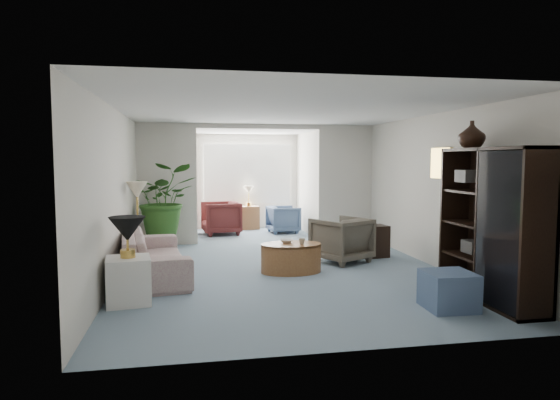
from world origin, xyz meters
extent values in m
plane|color=#89A1B5|center=(0.00, 0.00, 0.00)|extent=(6.00, 6.00, 0.00)
plane|color=#89A1B5|center=(0.00, 4.10, 0.00)|extent=(2.60, 2.60, 0.00)
cube|color=silver|center=(-1.90, 3.00, 1.25)|extent=(1.20, 0.12, 2.50)
cube|color=silver|center=(1.90, 3.00, 1.25)|extent=(1.20, 0.12, 2.50)
cube|color=silver|center=(0.00, 3.00, 2.45)|extent=(2.60, 0.12, 0.10)
cube|color=white|center=(0.00, 5.18, 1.40)|extent=(2.20, 0.02, 1.50)
cube|color=white|center=(0.00, 5.15, 1.40)|extent=(2.20, 0.02, 1.50)
cube|color=beige|center=(2.46, -0.10, 1.70)|extent=(0.04, 0.50, 0.40)
imported|color=beige|center=(-1.99, 0.27, 0.33)|extent=(1.19, 2.39, 0.67)
cube|color=white|center=(-2.19, -1.08, 0.28)|extent=(0.58, 0.58, 0.57)
cone|color=black|center=(-2.19, -1.08, 0.92)|extent=(0.44, 0.44, 0.30)
cone|color=#F7EBC4|center=(-2.31, 1.25, 1.25)|extent=(0.36, 0.36, 0.28)
cylinder|color=olive|center=(0.10, 0.18, 0.23)|extent=(1.18, 1.18, 0.45)
imported|color=white|center=(0.05, 0.28, 0.48)|extent=(0.26, 0.26, 0.05)
imported|color=#BAB3A3|center=(0.25, 0.08, 0.50)|extent=(0.13, 0.13, 0.09)
imported|color=#5E564A|center=(1.11, 0.79, 0.39)|extent=(1.13, 1.14, 0.77)
cube|color=black|center=(1.81, 1.09, 0.29)|extent=(0.53, 0.44, 0.57)
cube|color=black|center=(2.23, -1.76, 0.95)|extent=(0.46, 1.72, 1.91)
imported|color=black|center=(2.23, -1.26, 2.09)|extent=(0.35, 0.35, 0.36)
cube|color=slate|center=(1.54, -1.99, 0.22)|extent=(0.57, 0.57, 0.44)
cylinder|color=#A0542E|center=(-1.93, 2.36, 0.16)|extent=(0.40, 0.40, 0.32)
imported|color=#2D5E20|center=(-1.93, 2.36, 1.01)|extent=(1.23, 1.07, 1.37)
imported|color=slate|center=(0.76, 4.24, 0.32)|extent=(0.79, 0.77, 0.65)
imported|color=#541C20|center=(-0.74, 4.24, 0.39)|extent=(0.95, 0.93, 0.78)
cube|color=olive|center=(0.01, 4.99, 0.29)|extent=(0.52, 0.43, 0.59)
cube|color=#53504E|center=(2.18, -1.34, 1.54)|extent=(0.30, 0.26, 0.16)
cube|color=black|center=(2.18, -2.20, 0.64)|extent=(0.30, 0.26, 0.16)
cube|color=#3D3A39|center=(2.18, -1.98, 1.09)|extent=(0.30, 0.26, 0.16)
cube|color=#2D2723|center=(2.18, -2.10, 1.54)|extent=(0.30, 0.26, 0.16)
cube|color=#302E2B|center=(2.18, -1.54, 0.64)|extent=(0.30, 0.26, 0.16)
camera|label=1|loc=(-1.43, -7.13, 1.76)|focal=31.13mm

